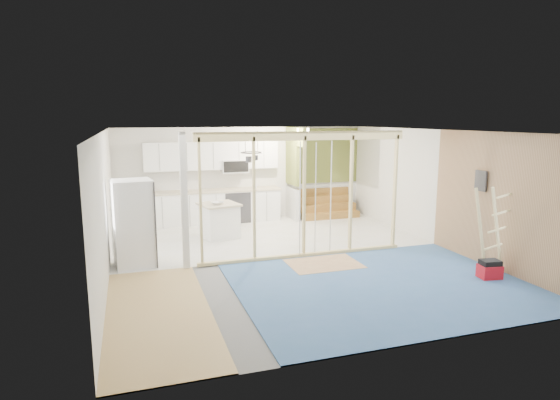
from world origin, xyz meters
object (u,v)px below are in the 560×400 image
object	(u,v)px
ladder	(491,231)
island	(219,221)
toolbox	(490,270)
fridge	(134,224)

from	to	relation	value
ladder	island	bearing A→B (deg)	136.40
toolbox	ladder	distance (m)	0.69
island	ladder	size ratio (longest dim) A/B	0.63
toolbox	ladder	size ratio (longest dim) A/B	0.25
toolbox	ladder	xyz separation A→B (m)	(0.11, 0.15, 0.67)
fridge	island	world-z (taller)	fridge
fridge	toolbox	bearing A→B (deg)	-31.86
island	ladder	distance (m)	5.95
fridge	island	bearing A→B (deg)	32.64
ladder	fridge	bearing A→B (deg)	159.00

